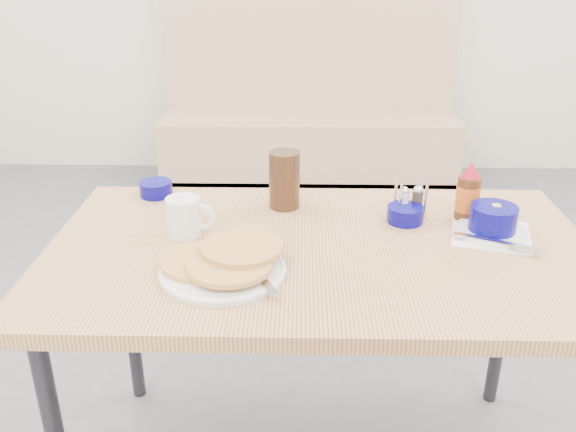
{
  "coord_description": "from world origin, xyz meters",
  "views": [
    {
      "loc": [
        -0.05,
        -1.14,
        1.47
      ],
      "look_at": [
        -0.08,
        0.3,
        0.82
      ],
      "focal_mm": 38.0,
      "sensor_mm": 36.0,
      "label": 1
    }
  ],
  "objects_px": {
    "condiment_caddy": "(410,204)",
    "dining_table": "(320,267)",
    "grits_setting": "(493,223)",
    "creamer_bowl": "(156,189)",
    "amber_tumbler": "(284,180)",
    "butter_bowl": "(405,214)",
    "booth_bench": "(309,128)",
    "pancake_plate": "(224,264)",
    "syrup_bottle": "(468,195)",
    "coffee_mug": "(185,216)"
  },
  "relations": [
    {
      "from": "amber_tumbler",
      "to": "condiment_caddy",
      "type": "relative_size",
      "value": 1.56
    },
    {
      "from": "creamer_bowl",
      "to": "amber_tumbler",
      "type": "relative_size",
      "value": 0.59
    },
    {
      "from": "coffee_mug",
      "to": "creamer_bowl",
      "type": "bearing_deg",
      "value": 117.43
    },
    {
      "from": "condiment_caddy",
      "to": "syrup_bottle",
      "type": "xyz_separation_m",
      "value": [
        0.15,
        -0.02,
        0.04
      ]
    },
    {
      "from": "coffee_mug",
      "to": "butter_bowl",
      "type": "relative_size",
      "value": 1.32
    },
    {
      "from": "dining_table",
      "to": "condiment_caddy",
      "type": "relative_size",
      "value": 13.04
    },
    {
      "from": "coffee_mug",
      "to": "grits_setting",
      "type": "bearing_deg",
      "value": 0.75
    },
    {
      "from": "butter_bowl",
      "to": "grits_setting",
      "type": "bearing_deg",
      "value": -20.66
    },
    {
      "from": "booth_bench",
      "to": "grits_setting",
      "type": "relative_size",
      "value": 7.42
    },
    {
      "from": "creamer_bowl",
      "to": "butter_bowl",
      "type": "bearing_deg",
      "value": -13.57
    },
    {
      "from": "condiment_caddy",
      "to": "booth_bench",
      "type": "bearing_deg",
      "value": 83.29
    },
    {
      "from": "creamer_bowl",
      "to": "dining_table",
      "type": "bearing_deg",
      "value": -33.75
    },
    {
      "from": "condiment_caddy",
      "to": "dining_table",
      "type": "bearing_deg",
      "value": -156.21
    },
    {
      "from": "booth_bench",
      "to": "creamer_bowl",
      "type": "xyz_separation_m",
      "value": [
        -0.5,
        -2.2,
        0.43
      ]
    },
    {
      "from": "butter_bowl",
      "to": "syrup_bottle",
      "type": "distance_m",
      "value": 0.18
    },
    {
      "from": "amber_tumbler",
      "to": "syrup_bottle",
      "type": "height_order",
      "value": "syrup_bottle"
    },
    {
      "from": "pancake_plate",
      "to": "grits_setting",
      "type": "height_order",
      "value": "grits_setting"
    },
    {
      "from": "dining_table",
      "to": "grits_setting",
      "type": "bearing_deg",
      "value": 9.1
    },
    {
      "from": "creamer_bowl",
      "to": "pancake_plate",
      "type": "bearing_deg",
      "value": -60.8
    },
    {
      "from": "condiment_caddy",
      "to": "syrup_bottle",
      "type": "relative_size",
      "value": 0.63
    },
    {
      "from": "booth_bench",
      "to": "butter_bowl",
      "type": "distance_m",
      "value": 2.43
    },
    {
      "from": "creamer_bowl",
      "to": "butter_bowl",
      "type": "distance_m",
      "value": 0.75
    },
    {
      "from": "dining_table",
      "to": "creamer_bowl",
      "type": "relative_size",
      "value": 14.14
    },
    {
      "from": "grits_setting",
      "to": "creamer_bowl",
      "type": "distance_m",
      "value": 0.98
    },
    {
      "from": "pancake_plate",
      "to": "grits_setting",
      "type": "bearing_deg",
      "value": 17.33
    },
    {
      "from": "dining_table",
      "to": "amber_tumbler",
      "type": "distance_m",
      "value": 0.31
    },
    {
      "from": "dining_table",
      "to": "pancake_plate",
      "type": "relative_size",
      "value": 4.72
    },
    {
      "from": "coffee_mug",
      "to": "condiment_caddy",
      "type": "distance_m",
      "value": 0.62
    },
    {
      "from": "grits_setting",
      "to": "butter_bowl",
      "type": "height_order",
      "value": "grits_setting"
    },
    {
      "from": "amber_tumbler",
      "to": "syrup_bottle",
      "type": "distance_m",
      "value": 0.52
    },
    {
      "from": "amber_tumbler",
      "to": "condiment_caddy",
      "type": "height_order",
      "value": "amber_tumbler"
    },
    {
      "from": "booth_bench",
      "to": "grits_setting",
      "type": "bearing_deg",
      "value": -79.57
    },
    {
      "from": "grits_setting",
      "to": "butter_bowl",
      "type": "distance_m",
      "value": 0.23
    },
    {
      "from": "pancake_plate",
      "to": "coffee_mug",
      "type": "relative_size",
      "value": 2.24
    },
    {
      "from": "syrup_bottle",
      "to": "amber_tumbler",
      "type": "bearing_deg",
      "value": 170.9
    },
    {
      "from": "condiment_caddy",
      "to": "butter_bowl",
      "type": "bearing_deg",
      "value": -129.17
    },
    {
      "from": "booth_bench",
      "to": "syrup_bottle",
      "type": "xyz_separation_m",
      "value": [
        0.41,
        -2.36,
        0.48
      ]
    },
    {
      "from": "grits_setting",
      "to": "creamer_bowl",
      "type": "bearing_deg",
      "value": 164.77
    },
    {
      "from": "pancake_plate",
      "to": "grits_setting",
      "type": "relative_size",
      "value": 1.16
    },
    {
      "from": "pancake_plate",
      "to": "butter_bowl",
      "type": "distance_m",
      "value": 0.55
    },
    {
      "from": "booth_bench",
      "to": "butter_bowl",
      "type": "height_order",
      "value": "booth_bench"
    },
    {
      "from": "booth_bench",
      "to": "condiment_caddy",
      "type": "distance_m",
      "value": 2.4
    },
    {
      "from": "dining_table",
      "to": "coffee_mug",
      "type": "distance_m",
      "value": 0.38
    },
    {
      "from": "amber_tumbler",
      "to": "condiment_caddy",
      "type": "distance_m",
      "value": 0.36
    },
    {
      "from": "booth_bench",
      "to": "coffee_mug",
      "type": "relative_size",
      "value": 14.35
    },
    {
      "from": "butter_bowl",
      "to": "amber_tumbler",
      "type": "height_order",
      "value": "amber_tumbler"
    },
    {
      "from": "booth_bench",
      "to": "dining_table",
      "type": "relative_size",
      "value": 1.36
    },
    {
      "from": "coffee_mug",
      "to": "condiment_caddy",
      "type": "bearing_deg",
      "value": 11.9
    },
    {
      "from": "booth_bench",
      "to": "condiment_caddy",
      "type": "relative_size",
      "value": 17.7
    },
    {
      "from": "pancake_plate",
      "to": "grits_setting",
      "type": "xyz_separation_m",
      "value": [
        0.68,
        0.21,
        0.01
      ]
    }
  ]
}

